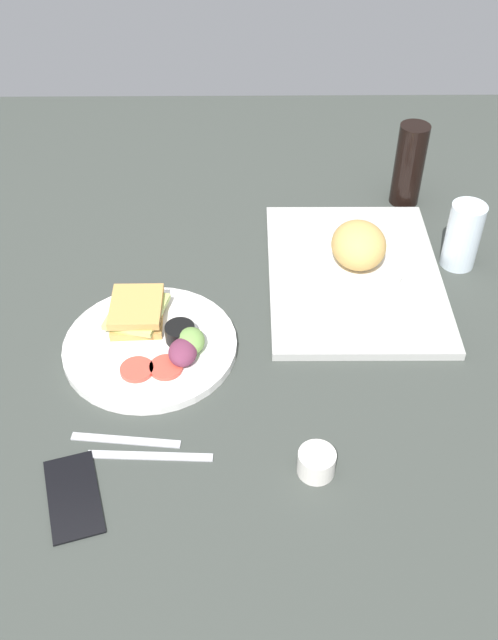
% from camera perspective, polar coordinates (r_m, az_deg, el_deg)
% --- Properties ---
extents(ground_plane, '(1.90, 1.50, 0.03)m').
position_cam_1_polar(ground_plane, '(1.30, -1.33, -1.21)').
color(ground_plane, '#383D38').
extents(serving_tray, '(0.45, 0.33, 0.02)m').
position_cam_1_polar(serving_tray, '(1.41, 8.34, 3.55)').
color(serving_tray, '#B2B2AD').
rests_on(serving_tray, ground_plane).
extents(bread_plate_near, '(0.19, 0.19, 0.10)m').
position_cam_1_polar(bread_plate_near, '(1.39, 8.58, 5.38)').
color(bread_plate_near, white).
rests_on(bread_plate_near, serving_tray).
extents(plate_with_salad, '(0.30, 0.30, 0.05)m').
position_cam_1_polar(plate_with_salad, '(1.26, -7.66, -1.58)').
color(plate_with_salad, white).
rests_on(plate_with_salad, ground_plane).
extents(drinking_glass, '(0.07, 0.07, 0.14)m').
position_cam_1_polar(drinking_glass, '(1.46, 16.64, 6.44)').
color(drinking_glass, silver).
rests_on(drinking_glass, ground_plane).
extents(soda_bottle, '(0.06, 0.06, 0.18)m').
position_cam_1_polar(soda_bottle, '(1.61, 12.61, 11.94)').
color(soda_bottle, black).
rests_on(soda_bottle, ground_plane).
extents(espresso_cup, '(0.06, 0.06, 0.04)m').
position_cam_1_polar(espresso_cup, '(1.07, 5.38, -11.21)').
color(espresso_cup, silver).
rests_on(espresso_cup, ground_plane).
extents(fork, '(0.03, 0.17, 0.01)m').
position_cam_1_polar(fork, '(1.13, -9.77, -9.36)').
color(fork, '#B7B7BC').
rests_on(fork, ground_plane).
extents(knife, '(0.02, 0.19, 0.01)m').
position_cam_1_polar(knife, '(1.11, -7.88, -10.61)').
color(knife, '#B7B7BC').
rests_on(knife, ground_plane).
extents(cell_phone, '(0.16, 0.11, 0.01)m').
position_cam_1_polar(cell_phone, '(1.09, -13.79, -13.36)').
color(cell_phone, black).
rests_on(cell_phone, ground_plane).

